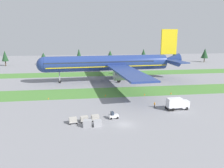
# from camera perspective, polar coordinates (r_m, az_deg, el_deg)

# --- Properties ---
(ground_plane) EXTENTS (400.00, 400.00, 0.00)m
(ground_plane) POSITION_cam_1_polar(r_m,az_deg,el_deg) (56.44, 3.31, -10.40)
(ground_plane) COLOR gray
(grass_strip_near) EXTENTS (320.00, 15.44, 0.01)m
(grass_strip_near) POSITION_cam_1_polar(r_m,az_deg,el_deg) (86.71, -0.88, -2.14)
(grass_strip_near) COLOR #4C8438
(grass_strip_near) RESTS_ON ground
(grass_strip_far) EXTENTS (320.00, 15.44, 0.01)m
(grass_strip_far) POSITION_cam_1_polar(r_m,az_deg,el_deg) (128.44, -3.29, 2.67)
(grass_strip_far) COLOR #4C8438
(grass_strip_far) RESTS_ON ground
(airliner) EXTENTS (69.77, 85.91, 24.79)m
(airliner) POSITION_cam_1_polar(r_m,az_deg,el_deg) (106.67, -0.02, 5.49)
(airliner) COLOR navy
(airliner) RESTS_ON ground
(baggage_tug) EXTENTS (2.79, 1.73, 1.97)m
(baggage_tug) POSITION_cam_1_polar(r_m,az_deg,el_deg) (59.82, 0.35, -8.18)
(baggage_tug) COLOR silver
(baggage_tug) RESTS_ON ground
(cargo_dolly_lead) EXTENTS (2.43, 1.86, 1.55)m
(cargo_dolly_lead) POSITION_cam_1_polar(r_m,az_deg,el_deg) (58.49, -4.37, -8.60)
(cargo_dolly_lead) COLOR #A3A3A8
(cargo_dolly_lead) RESTS_ON ground
(cargo_dolly_second) EXTENTS (2.43, 1.86, 1.55)m
(cargo_dolly_second) POSITION_cam_1_polar(r_m,az_deg,el_deg) (57.93, -7.19, -8.88)
(cargo_dolly_second) COLOR #A3A3A8
(cargo_dolly_second) RESTS_ON ground
(cargo_dolly_third) EXTENTS (2.43, 1.86, 1.55)m
(cargo_dolly_third) POSITION_cam_1_polar(r_m,az_deg,el_deg) (57.51, -10.07, -9.14)
(cargo_dolly_third) COLOR #A3A3A8
(cargo_dolly_third) RESTS_ON ground
(catering_truck) EXTENTS (7.10, 2.78, 3.58)m
(catering_truck) POSITION_cam_1_polar(r_m,az_deg,el_deg) (69.21, 16.51, -4.81)
(catering_truck) COLOR silver
(catering_truck) RESTS_ON ground
(ground_crew_marshaller) EXTENTS (0.55, 0.36, 1.74)m
(ground_crew_marshaller) POSITION_cam_1_polar(r_m,az_deg,el_deg) (68.72, 14.18, -5.68)
(ground_crew_marshaller) COLOR black
(ground_crew_marshaller) RESTS_ON ground
(ground_crew_loader) EXTENTS (0.36, 0.56, 1.74)m
(ground_crew_loader) POSITION_cam_1_polar(r_m,az_deg,el_deg) (70.00, 10.95, -5.18)
(ground_crew_loader) COLOR black
(ground_crew_loader) RESTS_ON ground
(uld_container_0) EXTENTS (2.08, 1.70, 1.51)m
(uld_container_0) POSITION_cam_1_polar(r_m,az_deg,el_deg) (55.17, -3.75, -10.11)
(uld_container_0) COLOR #A3A3A8
(uld_container_0) RESTS_ON ground
(uld_container_1) EXTENTS (2.18, 1.83, 1.76)m
(uld_container_1) POSITION_cam_1_polar(r_m,az_deg,el_deg) (55.03, -6.33, -10.08)
(uld_container_1) COLOR #A3A3A8
(uld_container_1) RESTS_ON ground
(taxiway_marker_0) EXTENTS (0.44, 0.44, 0.69)m
(taxiway_marker_0) POSITION_cam_1_polar(r_m,az_deg,el_deg) (87.09, 15.01, -2.28)
(taxiway_marker_0) COLOR orange
(taxiway_marker_0) RESTS_ON ground
(taxiway_marker_1) EXTENTS (0.44, 0.44, 0.59)m
(taxiway_marker_1) POSITION_cam_1_polar(r_m,az_deg,el_deg) (83.35, 8.42, -2.67)
(taxiway_marker_1) COLOR orange
(taxiway_marker_1) RESTS_ON ground
(taxiway_marker_2) EXTENTS (0.44, 0.44, 0.46)m
(taxiway_marker_2) POSITION_cam_1_polar(r_m,az_deg,el_deg) (80.62, -16.10, -3.62)
(taxiway_marker_2) COLOR orange
(taxiway_marker_2) RESTS_ON ground
(taxiway_marker_3) EXTENTS (0.44, 0.44, 0.66)m
(taxiway_marker_3) POSITION_cam_1_polar(r_m,az_deg,el_deg) (81.32, -1.71, -2.90)
(taxiway_marker_3) COLOR orange
(taxiway_marker_3) RESTS_ON ground
(distant_tree_line) EXTENTS (189.63, 8.42, 12.04)m
(distant_tree_line) POSITION_cam_1_polar(r_m,az_deg,el_deg) (171.27, -3.54, 7.46)
(distant_tree_line) COLOR #4C3823
(distant_tree_line) RESTS_ON ground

